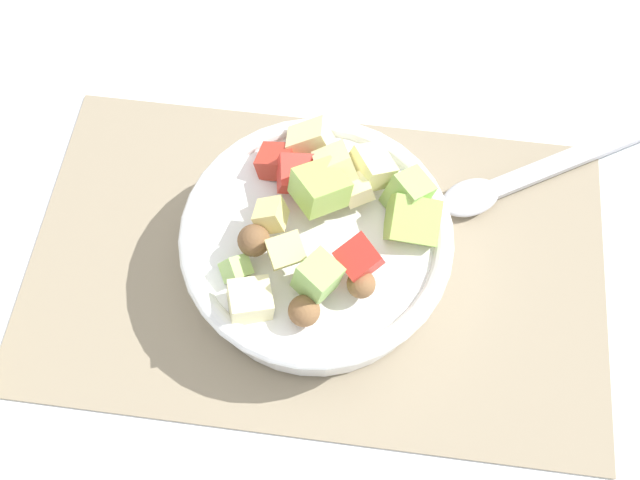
# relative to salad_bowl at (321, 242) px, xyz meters

# --- Properties ---
(ground_plane) EXTENTS (2.40, 2.40, 0.00)m
(ground_plane) POSITION_rel_salad_bowl_xyz_m (-0.00, -0.00, -0.04)
(ground_plane) COLOR silver
(placemat) EXTENTS (0.51, 0.30, 0.01)m
(placemat) POSITION_rel_salad_bowl_xyz_m (-0.00, -0.00, -0.04)
(placemat) COLOR gray
(placemat) RESTS_ON ground_plane
(salad_bowl) EXTENTS (0.22, 0.22, 0.11)m
(salad_bowl) POSITION_rel_salad_bowl_xyz_m (0.00, 0.00, 0.00)
(salad_bowl) COLOR white
(salad_bowl) RESTS_ON placemat
(serving_spoon) EXTENTS (0.22, 0.15, 0.01)m
(serving_spoon) POSITION_rel_salad_bowl_xyz_m (0.17, 0.10, -0.03)
(serving_spoon) COLOR #B7B7BC
(serving_spoon) RESTS_ON placemat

